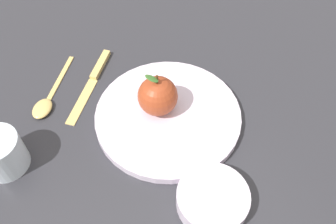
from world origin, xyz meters
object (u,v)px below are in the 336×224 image
at_px(dinner_plate, 168,116).
at_px(cup, 0,152).
at_px(side_bowl, 213,198).
at_px(knife, 93,78).
at_px(apple, 158,96).
at_px(spoon, 46,101).

relative_size(dinner_plate, cup, 3.55).
height_order(dinner_plate, cup, cup).
relative_size(side_bowl, knife, 0.63).
bearing_deg(knife, cup, 44.04).
xyz_separation_m(apple, spoon, (0.20, -0.08, -0.05)).
bearing_deg(side_bowl, knife, -64.13).
distance_m(apple, spoon, 0.22).
distance_m(cup, knife, 0.23).
bearing_deg(spoon, dinner_plate, 157.03).
height_order(dinner_plate, spoon, dinner_plate).
relative_size(dinner_plate, spoon, 1.63).
distance_m(side_bowl, cup, 0.34).
distance_m(cup, spoon, 0.14).
bearing_deg(cup, apple, -171.21).
relative_size(side_bowl, spoon, 0.69).
distance_m(dinner_plate, spoon, 0.23).
relative_size(apple, knife, 0.49).
bearing_deg(knife, dinner_plate, 133.07).
bearing_deg(knife, spoon, 22.73).
height_order(dinner_plate, knife, dinner_plate).
bearing_deg(spoon, cup, 59.66).
bearing_deg(apple, side_bowl, 102.28).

